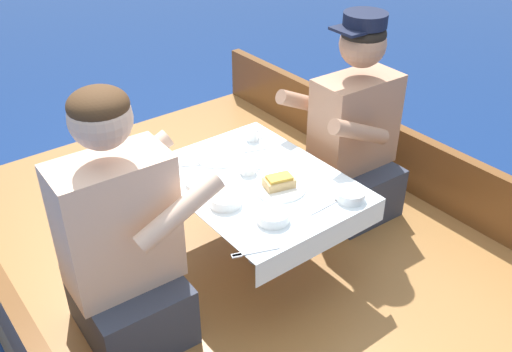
{
  "coord_description": "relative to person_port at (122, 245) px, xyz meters",
  "views": [
    {
      "loc": [
        -1.21,
        -1.67,
        2.05
      ],
      "look_at": [
        0.0,
        -0.1,
        0.79
      ],
      "focal_mm": 40.0,
      "sensor_mm": 36.0,
      "label": 1
    }
  ],
  "objects": [
    {
      "name": "person_port",
      "position": [
        0.0,
        0.0,
        0.0
      ],
      "size": [
        0.53,
        0.45,
        1.02
      ],
      "rotation": [
        0.0,
        0.0,
        -0.04
      ],
      "color": "#333847",
      "rests_on": "boat_deck"
    },
    {
      "name": "cockpit_table",
      "position": [
        0.62,
        0.03,
        -0.03
      ],
      "size": [
        0.65,
        0.84,
        0.43
      ],
      "color": "#B2B2B7",
      "rests_on": "boat_deck"
    },
    {
      "name": "plate_sandwich",
      "position": [
        0.66,
        -0.08,
        0.02
      ],
      "size": [
        0.22,
        0.22,
        0.01
      ],
      "color": "white",
      "rests_on": "cockpit_table"
    },
    {
      "name": "tin_can",
      "position": [
        0.38,
        0.38,
        0.05
      ],
      "size": [
        0.07,
        0.07,
        0.05
      ],
      "color": "silver",
      "rests_on": "cockpit_table"
    },
    {
      "name": "sandwich",
      "position": [
        0.66,
        -0.08,
        0.05
      ],
      "size": [
        0.13,
        0.1,
        0.05
      ],
      "rotation": [
        0.0,
        0.0,
        -0.26
      ],
      "color": "tan",
      "rests_on": "plate_sandwich"
    },
    {
      "name": "person_starboard",
      "position": [
        1.25,
        0.08,
        -0.01
      ],
      "size": [
        0.53,
        0.46,
        1.0
      ],
      "rotation": [
        0.0,
        0.0,
        3.1
      ],
      "color": "#333847",
      "rests_on": "boat_deck"
    },
    {
      "name": "utensil_knife_starboard",
      "position": [
        0.75,
        0.23,
        0.02
      ],
      "size": [
        0.16,
        0.07,
        0.0
      ],
      "rotation": [
        0.0,
        0.0,
        2.8
      ],
      "color": "silver",
      "rests_on": "cockpit_table"
    },
    {
      "name": "plate_bread",
      "position": [
        0.61,
        0.28,
        0.02
      ],
      "size": [
        0.21,
        0.21,
        0.01
      ],
      "color": "white",
      "rests_on": "cockpit_table"
    },
    {
      "name": "coffee_cup_port",
      "position": [
        0.64,
        0.1,
        0.05
      ],
      "size": [
        0.1,
        0.07,
        0.05
      ],
      "color": "white",
      "rests_on": "cockpit_table"
    },
    {
      "name": "gunwale_port",
      "position": [
        -0.39,
        0.12,
        -0.25
      ],
      "size": [
        0.06,
        2.92,
        0.33
      ],
      "primitive_type": "cube",
      "color": "brown",
      "rests_on": "boat_deck"
    },
    {
      "name": "coffee_cup_starboard",
      "position": [
        0.83,
        0.32,
        0.05
      ],
      "size": [
        0.09,
        0.06,
        0.06
      ],
      "color": "white",
      "rests_on": "cockpit_table"
    },
    {
      "name": "gunwale_starboard",
      "position": [
        1.64,
        0.12,
        -0.25
      ],
      "size": [
        0.06,
        2.92,
        0.33
      ],
      "primitive_type": "cube",
      "color": "brown",
      "rests_on": "boat_deck"
    },
    {
      "name": "bowl_port_far",
      "position": [
        0.83,
        -0.31,
        0.04
      ],
      "size": [
        0.12,
        0.12,
        0.04
      ],
      "color": "white",
      "rests_on": "cockpit_table"
    },
    {
      "name": "utensil_fork_starboard",
      "position": [
        0.74,
        -0.29,
        0.02
      ],
      "size": [
        0.17,
        0.02,
        0.0
      ],
      "rotation": [
        0.0,
        0.0,
        0.04
      ],
      "color": "silver",
      "rests_on": "cockpit_table"
    },
    {
      "name": "boat_deck",
      "position": [
        0.62,
        0.12,
        -0.58
      ],
      "size": [
        2.09,
        2.92,
        0.34
      ],
      "primitive_type": "cube",
      "color": "#9E6B38",
      "rests_on": "ground_plane"
    },
    {
      "name": "utensil_spoon_starboard",
      "position": [
        0.33,
        0.24,
        0.02
      ],
      "size": [
        0.16,
        0.08,
        0.01
      ],
      "rotation": [
        0.0,
        0.0,
        2.7
      ],
      "color": "silver",
      "rests_on": "cockpit_table"
    },
    {
      "name": "bowl_center_far",
      "position": [
        0.42,
        -0.04,
        0.04
      ],
      "size": [
        0.13,
        0.13,
        0.04
      ],
      "color": "white",
      "rests_on": "cockpit_table"
    },
    {
      "name": "ground_plane",
      "position": [
        0.62,
        0.12,
        -0.75
      ],
      "size": [
        60.0,
        60.0,
        0.0
      ],
      "primitive_type": "plane",
      "color": "navy"
    },
    {
      "name": "utensil_spoon_center",
      "position": [
        0.4,
        0.33,
        0.02
      ],
      "size": [
        0.16,
        0.1,
        0.01
      ],
      "rotation": [
        0.0,
        0.0,
        2.62
      ],
      "color": "silver",
      "rests_on": "cockpit_table"
    },
    {
      "name": "bowl_port_near",
      "position": [
        0.4,
        0.11,
        0.04
      ],
      "size": [
        0.12,
        0.12,
        0.04
      ],
      "color": "white",
      "rests_on": "cockpit_table"
    },
    {
      "name": "bowl_starboard_near",
      "position": [
        0.5,
        -0.23,
        0.04
      ],
      "size": [
        0.13,
        0.13,
        0.04
      ],
      "color": "white",
      "rests_on": "cockpit_table"
    },
    {
      "name": "utensil_fork_port",
      "position": [
        0.32,
        -0.33,
        0.02
      ],
      "size": [
        0.17,
        0.08,
        0.0
      ],
      "rotation": [
        0.0,
        0.0,
        2.78
      ],
      "color": "silver",
      "rests_on": "cockpit_table"
    }
  ]
}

